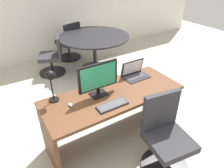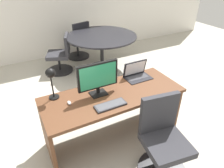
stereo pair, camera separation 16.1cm
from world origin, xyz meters
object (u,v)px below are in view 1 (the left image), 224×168
object	(u,v)px
meeting_chair_far	(70,44)
mouse	(70,105)
desk	(111,105)
meeting_table	(94,44)
desk_lamp	(51,79)
laptop	(134,71)
meeting_chair_near	(53,59)
monitor	(98,77)
office_chair	(165,141)
keyboard	(112,105)

from	to	relation	value
meeting_chair_far	mouse	bearing A→B (deg)	-111.23
desk	mouse	distance (m)	0.59
desk	meeting_table	xyz separation A→B (m)	(0.77, 1.91, 0.08)
mouse	desk_lamp	distance (m)	0.35
desk_lamp	meeting_chair_far	distance (m)	2.92
desk	laptop	distance (m)	0.59
mouse	meeting_chair_near	distance (m)	2.33
mouse	desk_lamp	bearing A→B (deg)	123.85
monitor	meeting_chair_near	distance (m)	2.30
desk_lamp	meeting_chair_far	world-z (taller)	desk_lamp
desk_lamp	meeting_chair_far	xyz separation A→B (m)	(1.19, 2.58, -0.65)
office_chair	meeting_chair_near	bearing A→B (deg)	96.02
meeting_chair_near	meeting_table	bearing A→B (deg)	-21.76
monitor	laptop	size ratio (longest dim) A/B	1.41
mouse	meeting_chair_near	world-z (taller)	meeting_chair_near
meeting_table	meeting_chair_far	xyz separation A→B (m)	(-0.24, 0.86, -0.23)
meeting_table	meeting_chair_near	distance (m)	0.93
meeting_chair_far	monitor	bearing A→B (deg)	-104.25
laptop	meeting_table	size ratio (longest dim) A/B	0.24
meeting_chair_far	desk	bearing A→B (deg)	-100.86
meeting_chair_far	meeting_table	bearing A→B (deg)	-74.50
laptop	meeting_chair_near	bearing A→B (deg)	104.88
monitor	mouse	xyz separation A→B (m)	(-0.38, -0.03, -0.22)
desk_lamp	meeting_table	xyz separation A→B (m)	(1.43, 1.73, -0.42)
keyboard	meeting_chair_far	bearing A→B (deg)	77.39
monitor	desk_lamp	world-z (taller)	monitor
keyboard	meeting_chair_far	xyz separation A→B (m)	(0.67, 3.02, -0.36)
desk	meeting_chair_near	size ratio (longest dim) A/B	2.12
mouse	meeting_chair_near	bearing A→B (deg)	77.87
meeting_chair_near	laptop	bearing A→B (deg)	-75.12
desk	laptop	size ratio (longest dim) A/B	4.91
desk	laptop	xyz separation A→B (m)	(0.49, 0.18, 0.27)
desk_lamp	meeting_table	bearing A→B (deg)	50.32
desk	meeting_table	distance (m)	2.06
desk_lamp	desk	bearing A→B (deg)	-15.42
mouse	meeting_chair_far	xyz separation A→B (m)	(1.07, 2.76, -0.37)
laptop	office_chair	xyz separation A→B (m)	(-0.23, -0.92, -0.41)
office_chair	meeting_table	size ratio (longest dim) A/B	0.64
laptop	mouse	size ratio (longest dim) A/B	5.08
laptop	keyboard	bearing A→B (deg)	-145.67
office_chair	meeting_chair_far	xyz separation A→B (m)	(0.28, 3.51, -0.01)
keyboard	meeting_chair_far	size ratio (longest dim) A/B	0.40
desk	office_chair	size ratio (longest dim) A/B	1.86
monitor	mouse	bearing A→B (deg)	-175.55
keyboard	meeting_chair_far	world-z (taller)	meeting_chair_far
desk	desk_lamp	size ratio (longest dim) A/B	4.36
desk	meeting_chair_far	bearing A→B (deg)	79.14
mouse	meeting_table	size ratio (longest dim) A/B	0.05
monitor	meeting_chair_near	xyz separation A→B (m)	(0.10, 2.21, -0.63)
desk	meeting_chair_near	bearing A→B (deg)	91.59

